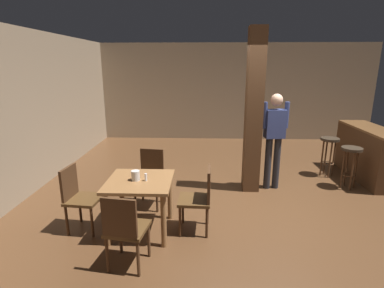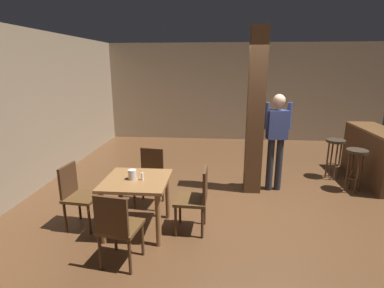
{
  "view_description": "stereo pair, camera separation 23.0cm",
  "coord_description": "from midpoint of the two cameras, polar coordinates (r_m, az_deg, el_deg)",
  "views": [
    {
      "loc": [
        -0.97,
        -4.48,
        2.21
      ],
      "look_at": [
        -1.14,
        0.19,
        0.96
      ],
      "focal_mm": 28.0,
      "sensor_mm": 36.0,
      "label": 1
    },
    {
      "loc": [
        -0.74,
        -4.47,
        2.21
      ],
      "look_at": [
        -1.14,
        0.19,
        0.96
      ],
      "focal_mm": 28.0,
      "sensor_mm": 36.0,
      "label": 2
    }
  ],
  "objects": [
    {
      "name": "ground_plane",
      "position": [
        5.06,
        11.85,
        -11.21
      ],
      "size": [
        10.8,
        10.8,
        0.0
      ],
      "primitive_type": "plane",
      "color": "#4C301C"
    },
    {
      "name": "wall_back",
      "position": [
        9.05,
        7.64,
        9.74
      ],
      "size": [
        8.0,
        0.1,
        2.8
      ],
      "primitive_type": "cube",
      "color": "gray",
      "rests_on": "ground_plane"
    },
    {
      "name": "wall_left",
      "position": [
        5.53,
        -32.7,
        4.22
      ],
      "size": [
        0.1,
        9.0,
        2.8
      ],
      "primitive_type": "cube",
      "color": "gray",
      "rests_on": "ground_plane"
    },
    {
      "name": "pillar",
      "position": [
        5.21,
        10.44,
        5.84
      ],
      "size": [
        0.28,
        0.28,
        2.8
      ],
      "primitive_type": "cube",
      "color": "#4C301C",
      "rests_on": "ground_plane"
    },
    {
      "name": "dining_table",
      "position": [
        4.07,
        -11.49,
        -8.58
      ],
      "size": [
        0.85,
        0.85,
        0.74
      ],
      "color": "brown",
      "rests_on": "ground_plane"
    },
    {
      "name": "chair_north",
      "position": [
        4.84,
        -9.3,
        -5.77
      ],
      "size": [
        0.47,
        0.47,
        0.89
      ],
      "color": "#4C3319",
      "rests_on": "ground_plane"
    },
    {
      "name": "chair_east",
      "position": [
        4.03,
        -0.11,
        -9.93
      ],
      "size": [
        0.44,
        0.44,
        0.89
      ],
      "color": "#4C3319",
      "rests_on": "ground_plane"
    },
    {
      "name": "chair_west",
      "position": [
        4.38,
        -22.26,
        -9.03
      ],
      "size": [
        0.46,
        0.46,
        0.89
      ],
      "color": "#4C3319",
      "rests_on": "ground_plane"
    },
    {
      "name": "chair_south",
      "position": [
        3.44,
        -14.65,
        -15.18
      ],
      "size": [
        0.48,
        0.48,
        0.89
      ],
      "color": "#4C3319",
      "rests_on": "ground_plane"
    },
    {
      "name": "napkin_cup",
      "position": [
        3.99,
        -12.34,
        -5.9
      ],
      "size": [
        0.11,
        0.11,
        0.13
      ],
      "primitive_type": "cylinder",
      "color": "beige",
      "rests_on": "dining_table"
    },
    {
      "name": "salt_shaker",
      "position": [
        3.96,
        -10.46,
        -6.25
      ],
      "size": [
        0.03,
        0.03,
        0.1
      ],
      "primitive_type": "cylinder",
      "color": "silver",
      "rests_on": "dining_table"
    },
    {
      "name": "standing_person",
      "position": [
        5.43,
        14.23,
        1.71
      ],
      "size": [
        0.47,
        0.24,
        1.72
      ],
      "color": "navy",
      "rests_on": "ground_plane"
    },
    {
      "name": "bar_counter",
      "position": [
        6.73,
        29.1,
        -1.48
      ],
      "size": [
        0.56,
        1.71,
        1.02
      ],
      "color": "brown",
      "rests_on": "ground_plane"
    },
    {
      "name": "bar_stool_near",
      "position": [
        6.02,
        27.04,
        -2.37
      ],
      "size": [
        0.35,
        0.35,
        0.77
      ],
      "color": "#2D2319",
      "rests_on": "ground_plane"
    },
    {
      "name": "bar_stool_mid",
      "position": [
        6.52,
        23.74,
        -0.63
      ],
      "size": [
        0.36,
        0.36,
        0.79
      ],
      "color": "#2D2319",
      "rests_on": "ground_plane"
    }
  ]
}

